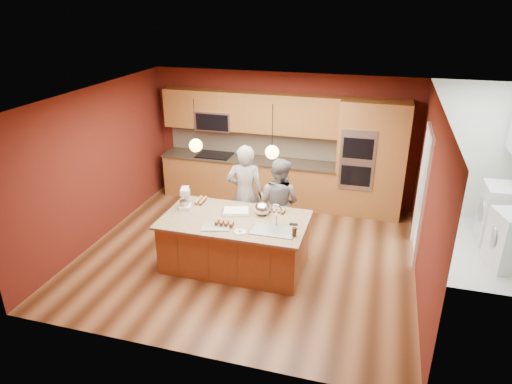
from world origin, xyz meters
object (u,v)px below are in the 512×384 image
(stand_mixer, at_px, (185,200))
(mixing_bowl, at_px, (262,209))
(person_left, at_px, (245,194))
(island, at_px, (236,242))
(person_right, at_px, (279,202))

(stand_mixer, distance_m, mixing_bowl, 1.29)
(stand_mixer, bearing_deg, person_left, 26.52)
(mixing_bowl, bearing_deg, island, -142.80)
(person_right, xyz_separation_m, mixing_bowl, (-0.13, -0.62, 0.15))
(island, relative_size, person_left, 1.29)
(island, height_order, stand_mixer, island)
(island, height_order, mixing_bowl, island)
(person_left, distance_m, stand_mixer, 1.10)
(person_right, distance_m, stand_mixer, 1.60)
(stand_mixer, bearing_deg, mixing_bowl, -10.86)
(stand_mixer, relative_size, mixing_bowl, 1.35)
(mixing_bowl, bearing_deg, person_left, 127.57)
(island, height_order, person_left, person_left)
(person_left, xyz_separation_m, person_right, (0.61, 0.00, -0.09))
(person_left, height_order, mixing_bowl, person_left)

